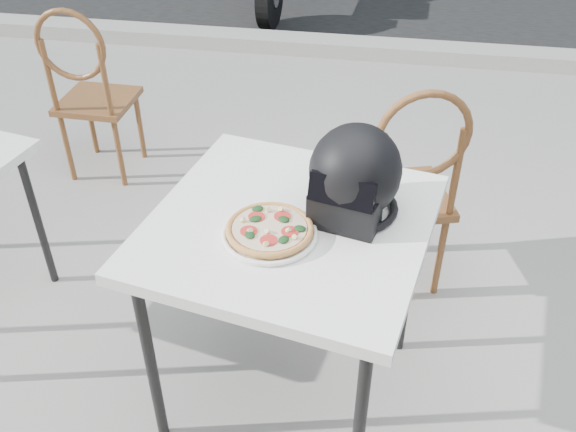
% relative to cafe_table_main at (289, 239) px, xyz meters
% --- Properties ---
extents(ground, '(80.00, 80.00, 0.00)m').
position_rel_cafe_table_main_xyz_m(ground, '(0.46, 0.43, -0.77)').
color(ground, '#999691').
rests_on(ground, ground).
extents(curb, '(30.00, 0.25, 0.12)m').
position_rel_cafe_table_main_xyz_m(curb, '(0.46, 3.43, -0.71)').
color(curb, '#A19D96').
rests_on(curb, ground).
extents(cafe_table_main, '(1.04, 1.04, 0.85)m').
position_rel_cafe_table_main_xyz_m(cafe_table_main, '(0.00, 0.00, 0.00)').
color(cafe_table_main, white).
rests_on(cafe_table_main, ground).
extents(plate, '(0.36, 0.36, 0.02)m').
position_rel_cafe_table_main_xyz_m(plate, '(-0.05, -0.09, 0.09)').
color(plate, white).
rests_on(plate, cafe_table_main).
extents(pizza, '(0.36, 0.36, 0.03)m').
position_rel_cafe_table_main_xyz_m(pizza, '(-0.05, -0.09, 0.11)').
color(pizza, '#CF904B').
rests_on(pizza, plate).
extents(helmet, '(0.36, 0.37, 0.31)m').
position_rel_cafe_table_main_xyz_m(helmet, '(0.20, 0.08, 0.21)').
color(helmet, black).
rests_on(helmet, cafe_table_main).
extents(cafe_chair_main, '(0.50, 0.50, 1.06)m').
position_rel_cafe_table_main_xyz_m(cafe_chair_main, '(0.40, 0.70, -0.18)').
color(cafe_chair_main, brown).
rests_on(cafe_chair_main, ground).
extents(cafe_chair_side, '(0.41, 0.41, 1.04)m').
position_rel_cafe_table_main_xyz_m(cafe_chair_side, '(-1.35, 1.37, -0.19)').
color(cafe_chair_side, brown).
rests_on(cafe_chair_side, ground).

